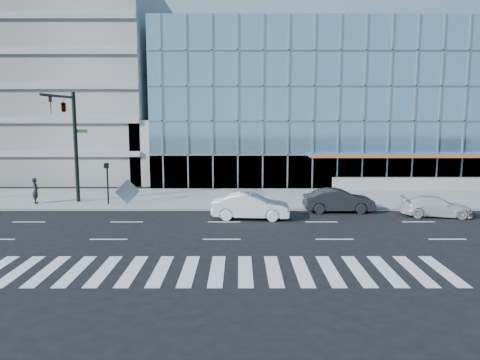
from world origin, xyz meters
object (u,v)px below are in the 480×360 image
object	(u,v)px
tilted_panel	(127,191)
pedestrian	(36,191)
dark_sedan	(339,201)
traffic_signal	(67,120)
ped_signal_post	(107,177)
white_sedan	(251,206)
white_suv	(436,206)

from	to	relation	value
tilted_panel	pedestrian	bearing A→B (deg)	146.96
dark_sedan	tilted_panel	bearing A→B (deg)	81.78
traffic_signal	ped_signal_post	xyz separation A→B (m)	(2.50, 0.37, -4.02)
pedestrian	tilted_panel	bearing A→B (deg)	-111.46
ped_signal_post	dark_sedan	distance (m)	16.34
white_sedan	tilted_panel	bearing A→B (deg)	69.63
white_suv	tilted_panel	xyz separation A→B (m)	(-20.78, 3.39, 0.42)
dark_sedan	pedestrian	size ratio (longest dim) A/B	2.52
white_sedan	pedestrian	xyz separation A→B (m)	(-15.46, 4.30, 0.28)
ped_signal_post	white_suv	xyz separation A→B (m)	(22.17, -3.34, -1.49)
ped_signal_post	pedestrian	size ratio (longest dim) A/B	1.60
white_suv	traffic_signal	bearing A→B (deg)	90.98
traffic_signal	pedestrian	distance (m)	5.83
traffic_signal	ped_signal_post	distance (m)	4.75
white_suv	tilted_panel	bearing A→B (deg)	88.55
ped_signal_post	tilted_panel	bearing A→B (deg)	2.33
tilted_panel	white_sedan	bearing A→B (deg)	-56.11
white_suv	pedestrian	bearing A→B (deg)	90.33
ped_signal_post	pedestrian	world-z (taller)	ped_signal_post
ped_signal_post	dark_sedan	xyz separation A→B (m)	(16.17, -1.94, -1.37)
white_suv	dark_sedan	xyz separation A→B (m)	(-6.00, 1.39, 0.13)
traffic_signal	dark_sedan	bearing A→B (deg)	-4.81
white_sedan	pedestrian	world-z (taller)	pedestrian
white_sedan	pedestrian	size ratio (longest dim) A/B	2.61
tilted_panel	traffic_signal	bearing A→B (deg)	155.16
ped_signal_post	tilted_panel	distance (m)	1.76
white_sedan	tilted_panel	xyz separation A→B (m)	(-8.78, 4.08, 0.26)
dark_sedan	ped_signal_post	bearing A→B (deg)	82.63
white_sedan	pedestrian	distance (m)	16.05
traffic_signal	pedestrian	world-z (taller)	traffic_signal
ped_signal_post	white_sedan	xyz separation A→B (m)	(10.17, -4.03, -1.34)
traffic_signal	tilted_panel	distance (m)	6.42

